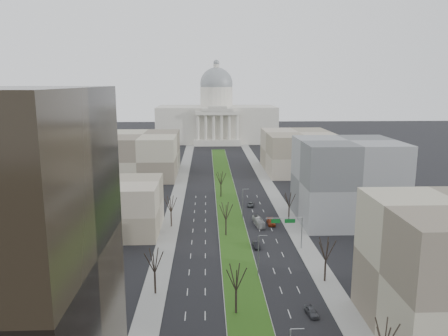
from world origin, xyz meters
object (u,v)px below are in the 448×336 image
object	(u,v)px
car_grey_near	(312,311)
car_red	(271,222)
car_black	(256,245)
car_grey_far	(251,204)
box_van	(259,222)

from	to	relation	value
car_grey_near	car_red	world-z (taller)	car_red
car_grey_near	car_black	world-z (taller)	car_black
car_red	car_grey_far	bearing A→B (deg)	101.55
car_grey_far	box_van	world-z (taller)	box_van
car_red	car_grey_far	size ratio (longest dim) A/B	1.21
car_grey_near	car_grey_far	size ratio (longest dim) A/B	0.93
car_black	box_van	world-z (taller)	box_van
car_red	box_van	xyz separation A→B (m)	(-3.68, -0.69, 0.37)
car_black	car_grey_far	world-z (taller)	car_black
car_grey_far	box_van	distance (m)	19.88
car_black	box_van	distance (m)	16.90
car_grey_near	car_red	distance (m)	49.66
car_grey_near	car_black	bearing A→B (deg)	92.82
car_grey_near	car_red	xyz separation A→B (m)	(0.09, 49.66, 0.08)
car_grey_near	car_grey_far	bearing A→B (deg)	85.26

